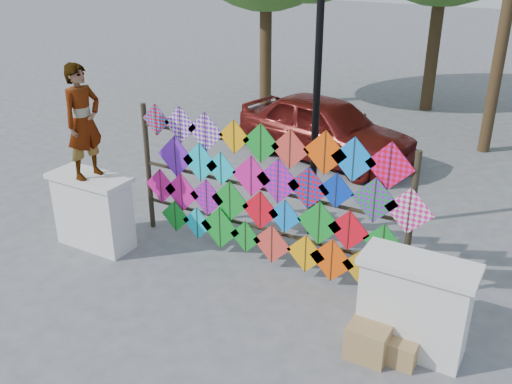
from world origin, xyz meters
TOP-DOWN VIEW (x-y plane):
  - ground at (0.00, 0.00)m, footprint 80.00×80.00m
  - parapet_left at (-2.70, -0.20)m, footprint 1.40×0.65m
  - parapet_right at (2.70, -0.20)m, footprint 1.40×0.65m
  - kite_rack at (0.11, 0.72)m, footprint 4.98×0.24m
  - vendor_woman at (-2.67, -0.20)m, footprint 0.50×0.70m
  - sedan at (-1.01, 5.59)m, footprint 4.65×2.65m
  - lamppost at (0.30, 2.00)m, footprint 0.28×0.28m
  - cardboard_box_near at (2.29, -0.61)m, footprint 0.51×0.45m
  - cardboard_box_far at (2.69, -0.52)m, footprint 0.38×0.35m

SIDE VIEW (x-z plane):
  - ground at x=0.00m, z-range 0.00..0.00m
  - cardboard_box_far at x=2.69m, z-range 0.00..0.32m
  - cardboard_box_near at x=2.29m, z-range 0.00..0.45m
  - parapet_left at x=-2.70m, z-range 0.01..1.29m
  - parapet_right at x=2.70m, z-range 0.01..1.29m
  - sedan at x=-1.01m, z-range 0.00..1.49m
  - kite_rack at x=0.11m, z-range 0.02..2.41m
  - vendor_woman at x=-2.67m, z-range 1.28..3.11m
  - lamppost at x=0.30m, z-range 0.46..4.92m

